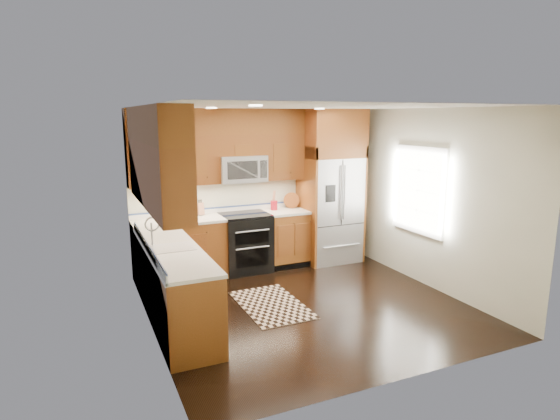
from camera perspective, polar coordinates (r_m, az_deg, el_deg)
name	(u,v)px	position (r m, az deg, el deg)	size (l,w,h in m)	color
ground	(306,305)	(6.42, 3.14, -11.44)	(4.00, 4.00, 0.00)	black
wall_back	(252,188)	(7.84, -3.43, 2.67)	(4.00, 0.02, 2.60)	silver
wall_left	(148,224)	(5.43, -15.84, -1.68)	(0.02, 4.00, 2.60)	silver
wall_right	(429,199)	(7.16, 17.67, 1.31)	(0.02, 4.00, 2.60)	silver
window	(419,190)	(7.28, 16.54, 2.33)	(0.04, 1.10, 1.30)	white
base_cabinets	(198,265)	(6.65, -9.99, -6.63)	(2.85, 3.00, 0.90)	brown
countertop	(205,229)	(6.66, -9.19, -2.36)	(2.86, 3.01, 0.04)	white
upper_cabinets	(196,150)	(6.55, -10.19, 7.17)	(2.85, 3.00, 1.15)	brown
range	(245,243)	(7.62, -4.24, -3.99)	(0.76, 0.67, 0.95)	black
microwave	(242,169)	(7.52, -4.71, 5.04)	(0.76, 0.40, 0.42)	#B2B2B7
refrigerator	(331,186)	(8.06, 6.21, 2.89)	(0.98, 0.75, 2.60)	#B2B2B7
sink_faucet	(169,243)	(5.77, -13.40, -3.96)	(0.54, 0.44, 0.37)	#B2B2B7
rug	(271,304)	(6.40, -1.07, -11.44)	(0.79, 1.31, 0.01)	black
knife_block	(200,209)	(7.53, -9.70, 0.16)	(0.10, 0.13, 0.25)	#AA7053
utensil_crock	(274,203)	(7.82, -0.74, 0.82)	(0.14, 0.14, 0.33)	maroon
cutting_board	(291,207)	(8.00, 1.41, 0.31)	(0.27, 0.27, 0.02)	brown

